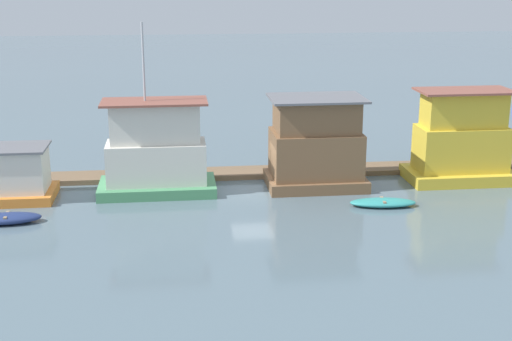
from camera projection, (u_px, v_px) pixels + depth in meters
name	position (u px, v px, depth m)	size (l,w,h in m)	color
ground_plane	(254.00, 190.00, 40.03)	(200.00, 200.00, 0.00)	slate
dock_walkway	(248.00, 173.00, 42.84)	(59.60, 2.08, 0.30)	brown
houseboat_orange	(3.00, 175.00, 37.95)	(5.25, 3.27, 2.91)	orange
houseboat_green	(156.00, 154.00, 39.02)	(6.41, 3.46, 9.31)	#4C9360
houseboat_brown	(316.00, 145.00, 40.10)	(5.52, 3.94, 5.13)	brown
houseboat_yellow	(461.00, 142.00, 41.18)	(6.13, 3.51, 5.35)	gold
dinghy_navy	(7.00, 218.00, 34.65)	(3.36, 1.45, 0.51)	navy
dinghy_teal	(383.00, 203.00, 37.16)	(3.56, 1.58, 0.41)	teal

